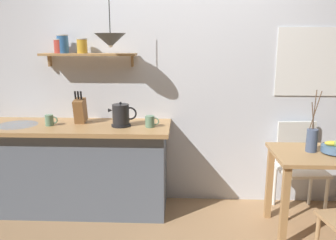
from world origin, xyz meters
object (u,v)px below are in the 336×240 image
object	(u,v)px
dining_chair_far	(299,162)
electric_kettle	(121,115)
coffee_mug_by_sink	(50,120)
twig_vase	(312,140)
pendant_lamp	(110,40)
knife_block	(80,110)
coffee_mug_spare	(150,121)
dining_table	(326,169)
fruit_bowl	(335,148)

from	to	relation	value
dining_chair_far	electric_kettle	size ratio (longest dim) A/B	3.32
electric_kettle	coffee_mug_by_sink	bearing A→B (deg)	-179.43
twig_vase	pendant_lamp	distance (m)	1.95
knife_block	coffee_mug_spare	xyz separation A→B (m)	(0.69, -0.13, -0.07)
dining_table	twig_vase	size ratio (longest dim) A/B	1.70
twig_vase	coffee_mug_by_sink	size ratio (longest dim) A/B	4.43
electric_kettle	pendant_lamp	size ratio (longest dim) A/B	0.52
coffee_mug_by_sink	coffee_mug_spare	xyz separation A→B (m)	(0.95, -0.02, 0.00)
dining_chair_far	fruit_bowl	distance (m)	0.55
electric_kettle	coffee_mug_spare	size ratio (longest dim) A/B	2.04
twig_vase	coffee_mug_by_sink	bearing A→B (deg)	174.02
knife_block	coffee_mug_spare	size ratio (longest dim) A/B	2.45
dining_chair_far	pendant_lamp	world-z (taller)	pendant_lamp
dining_table	electric_kettle	world-z (taller)	electric_kettle
knife_block	coffee_mug_by_sink	size ratio (longest dim) A/B	2.67
fruit_bowl	dining_chair_far	bearing A→B (deg)	107.04
dining_table	twig_vase	distance (m)	0.28
fruit_bowl	knife_block	size ratio (longest dim) A/B	0.70
fruit_bowl	pendant_lamp	size ratio (longest dim) A/B	0.44
fruit_bowl	coffee_mug_by_sink	size ratio (longest dim) A/B	1.88
knife_block	pendant_lamp	bearing A→B (deg)	-16.63
dining_chair_far	knife_block	distance (m)	2.19
twig_vase	coffee_mug_by_sink	world-z (taller)	twig_vase
fruit_bowl	pendant_lamp	world-z (taller)	pendant_lamp
fruit_bowl	twig_vase	world-z (taller)	twig_vase
coffee_mug_by_sink	pendant_lamp	size ratio (longest dim) A/B	0.23
dining_table	fruit_bowl	xyz separation A→B (m)	(0.06, -0.01, 0.19)
coffee_mug_by_sink	dining_table	bearing A→B (deg)	-6.58
dining_chair_far	fruit_bowl	size ratio (longest dim) A/B	3.93
coffee_mug_spare	coffee_mug_by_sink	bearing A→B (deg)	179.00
fruit_bowl	knife_block	bearing A→B (deg)	169.85
fruit_bowl	electric_kettle	size ratio (longest dim) A/B	0.84
coffee_mug_spare	twig_vase	bearing A→B (deg)	-9.31
dining_chair_far	electric_kettle	bearing A→B (deg)	-175.21
twig_vase	electric_kettle	world-z (taller)	twig_vase
dining_table	coffee_mug_spare	bearing A→B (deg)	170.00
coffee_mug_by_sink	coffee_mug_spare	world-z (taller)	coffee_mug_spare
dining_chair_far	pendant_lamp	distance (m)	2.15
dining_chair_far	coffee_mug_by_sink	distance (m)	2.44
knife_block	fruit_bowl	bearing A→B (deg)	-10.15
fruit_bowl	twig_vase	xyz separation A→B (m)	(-0.18, 0.05, 0.06)
knife_block	coffee_mug_spare	bearing A→B (deg)	-10.66
coffee_mug_by_sink	coffee_mug_spare	distance (m)	0.95
dining_table	fruit_bowl	bearing A→B (deg)	-8.11
twig_vase	electric_kettle	size ratio (longest dim) A/B	1.99
twig_vase	electric_kettle	xyz separation A→B (m)	(-1.67, 0.25, 0.14)
electric_kettle	fruit_bowl	bearing A→B (deg)	-9.20
coffee_mug_spare	dining_table	bearing A→B (deg)	-10.00
dining_table	knife_block	distance (m)	2.29
dining_table	coffee_mug_by_sink	distance (m)	2.52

